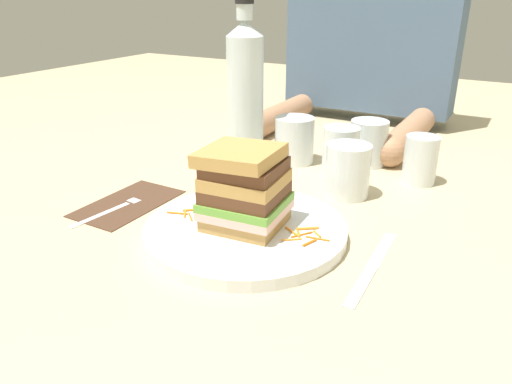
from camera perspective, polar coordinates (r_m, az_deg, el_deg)
ground_plane at (r=0.73m, az=-1.88°, el=-4.47°), size 3.00×3.00×0.00m
main_plate at (r=0.71m, az=-1.22°, el=-4.49°), size 0.29×0.29×0.02m
sandwich at (r=0.68m, az=-1.36°, el=0.40°), size 0.12×0.11×0.12m
carrot_shred_0 at (r=0.75m, az=-7.05°, el=-2.09°), size 0.02×0.02×0.00m
carrot_shred_1 at (r=0.74m, az=-8.33°, el=-2.59°), size 0.02×0.02×0.00m
carrot_shred_2 at (r=0.73m, az=-7.68°, el=-2.91°), size 0.02×0.02×0.00m
carrot_shred_3 at (r=0.74m, az=-9.21°, el=-2.45°), size 0.03×0.01×0.00m
carrot_shred_4 at (r=0.75m, az=-7.87°, el=-2.11°), size 0.02×0.01×0.00m
carrot_shred_5 at (r=0.69m, az=6.06°, el=-4.25°), size 0.03×0.02×0.00m
carrot_shred_6 at (r=0.67m, az=5.28°, el=-5.09°), size 0.02×0.03×0.00m
carrot_shred_7 at (r=0.66m, az=4.18°, el=-5.57°), size 0.02×0.02×0.00m
carrot_shred_8 at (r=0.68m, az=7.18°, el=-4.90°), size 0.02×0.01×0.00m
carrot_shred_9 at (r=0.68m, az=4.93°, el=-4.93°), size 0.01×0.02×0.00m
carrot_shred_10 at (r=0.66m, az=6.30°, el=-5.91°), size 0.01×0.02×0.00m
carrot_shred_11 at (r=0.67m, az=7.21°, el=-5.43°), size 0.03×0.01×0.00m
carrot_shred_12 at (r=0.68m, az=4.34°, el=-4.64°), size 0.03×0.02×0.00m
napkin_dark at (r=0.84m, az=-14.74°, el=-1.25°), size 0.11×0.18×0.00m
fork at (r=0.82m, az=-15.95°, el=-1.56°), size 0.03×0.17×0.00m
knife at (r=0.65m, az=13.35°, el=-8.66°), size 0.02×0.20×0.00m
juice_glass at (r=0.84m, az=10.66°, el=2.13°), size 0.08×0.08×0.09m
water_bottle at (r=0.97m, az=-1.27°, el=11.57°), size 0.07×0.07×0.32m
empty_tumbler_0 at (r=0.99m, az=4.51°, el=6.09°), size 0.08×0.08×0.09m
empty_tumbler_1 at (r=0.93m, az=18.70°, el=3.59°), size 0.06×0.06×0.09m
empty_tumbler_2 at (r=0.93m, az=9.85°, el=4.65°), size 0.07×0.07×0.09m
empty_tumbler_3 at (r=1.00m, az=13.01°, el=5.65°), size 0.07×0.07×0.09m
diner_across at (r=1.31m, az=13.49°, el=20.77°), size 0.43×0.47×0.62m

